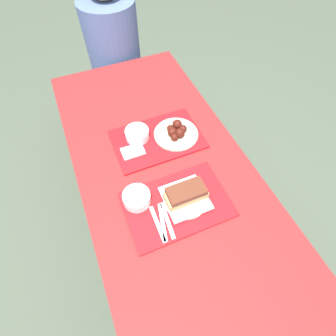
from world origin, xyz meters
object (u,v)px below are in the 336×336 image
(brisket_sandwich_plate, at_px, (186,196))
(person_seated_across, at_px, (112,37))
(bowl_coleslaw_near, at_px, (137,198))
(wings_plate_far, at_px, (176,132))
(tray_far, at_px, (158,139))
(bowl_coleslaw_far, at_px, (137,134))
(tray_near, at_px, (177,204))

(brisket_sandwich_plate, bearing_deg, person_seated_across, 87.94)
(bowl_coleslaw_near, bearing_deg, wings_plate_far, 42.79)
(person_seated_across, bearing_deg, tray_far, -91.88)
(bowl_coleslaw_far, bearing_deg, person_seated_across, 82.17)
(tray_far, bearing_deg, brisket_sandwich_plate, -92.52)
(tray_near, bearing_deg, bowl_coleslaw_far, 94.59)
(tray_far, xyz_separation_m, bowl_coleslaw_far, (-0.09, 0.05, 0.04))
(tray_far, relative_size, bowl_coleslaw_far, 3.76)
(tray_far, bearing_deg, bowl_coleslaw_far, 153.73)
(brisket_sandwich_plate, relative_size, wings_plate_far, 0.85)
(tray_far, distance_m, bowl_coleslaw_near, 0.37)
(wings_plate_far, bearing_deg, person_seated_across, 94.12)
(bowl_coleslaw_near, bearing_deg, tray_far, 54.78)
(tray_far, height_order, wings_plate_far, wings_plate_far)
(bowl_coleslaw_near, xyz_separation_m, wings_plate_far, (0.32, 0.29, -0.01))
(tray_far, bearing_deg, person_seated_across, 88.12)
(brisket_sandwich_plate, bearing_deg, tray_far, 87.48)
(brisket_sandwich_plate, relative_size, person_seated_across, 0.26)
(tray_near, height_order, brisket_sandwich_plate, brisket_sandwich_plate)
(bowl_coleslaw_far, bearing_deg, bowl_coleslaw_near, -109.12)
(bowl_coleslaw_near, distance_m, person_seated_across, 1.28)
(tray_near, distance_m, bowl_coleslaw_near, 0.18)
(brisket_sandwich_plate, xyz_separation_m, person_seated_across, (0.05, 1.33, 0.01))
(bowl_coleslaw_near, height_order, wings_plate_far, wings_plate_far)
(bowl_coleslaw_far, bearing_deg, tray_near, -85.41)
(tray_far, relative_size, person_seated_across, 0.61)
(tray_near, bearing_deg, tray_far, 81.28)
(brisket_sandwich_plate, relative_size, bowl_coleslaw_far, 1.63)
(bowl_coleslaw_far, height_order, wings_plate_far, wings_plate_far)
(person_seated_across, bearing_deg, tray_near, -93.86)
(tray_near, height_order, person_seated_across, person_seated_across)
(tray_far, bearing_deg, tray_near, -98.72)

